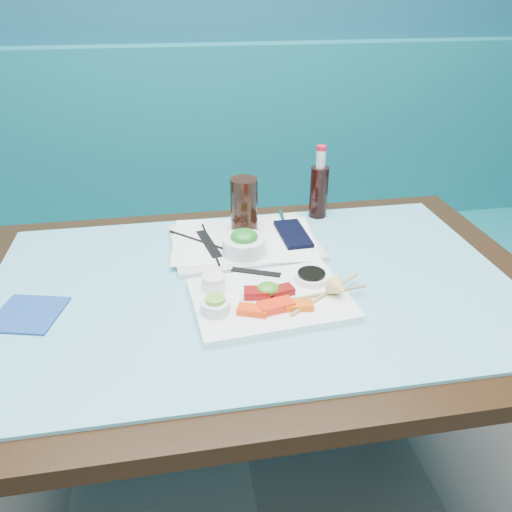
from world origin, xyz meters
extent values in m
cube|color=#11656C|center=(0.00, 2.22, 0.23)|extent=(3.00, 0.55, 0.45)
cube|color=#11656C|center=(0.00, 2.44, 0.70)|extent=(3.00, 0.12, 0.95)
cube|color=black|center=(0.00, 1.45, 0.73)|extent=(1.40, 0.90, 0.04)
cylinder|color=black|center=(-0.62, 1.82, 0.35)|extent=(0.06, 0.06, 0.71)
cylinder|color=black|center=(0.62, 1.82, 0.35)|extent=(0.06, 0.06, 0.71)
cube|color=#64B8C9|center=(0.00, 1.45, 0.75)|extent=(1.22, 0.76, 0.01)
cube|color=white|center=(0.03, 1.36, 0.77)|extent=(0.36, 0.27, 0.02)
cube|color=#FF3B0A|center=(-0.02, 1.31, 0.78)|extent=(0.07, 0.05, 0.02)
cube|color=#FF280A|center=(0.03, 1.31, 0.78)|extent=(0.08, 0.05, 0.02)
cube|color=#F65A09|center=(0.08, 1.31, 0.78)|extent=(0.06, 0.03, 0.01)
cube|color=maroon|center=(0.00, 1.37, 0.78)|extent=(0.06, 0.04, 0.02)
cube|color=maroon|center=(0.05, 1.37, 0.78)|extent=(0.06, 0.04, 0.02)
ellipsoid|color=#378C20|center=(0.02, 1.37, 0.79)|extent=(0.06, 0.06, 0.03)
cylinder|color=white|center=(-0.10, 1.33, 0.79)|extent=(0.08, 0.08, 0.03)
cylinder|color=#6FAA37|center=(-0.10, 1.33, 0.81)|extent=(0.05, 0.05, 0.01)
cylinder|color=white|center=(-0.09, 1.42, 0.79)|extent=(0.06, 0.06, 0.02)
cylinder|color=#F9E6CD|center=(-0.09, 1.42, 0.80)|extent=(0.05, 0.05, 0.01)
cylinder|color=white|center=(0.13, 1.41, 0.78)|extent=(0.08, 0.08, 0.02)
cylinder|color=black|center=(0.13, 1.41, 0.79)|extent=(0.07, 0.07, 0.01)
cone|color=#E0C16A|center=(0.17, 1.33, 0.80)|extent=(0.06, 0.05, 0.05)
cube|color=black|center=(0.01, 1.47, 0.78)|extent=(0.12, 0.07, 0.00)
cylinder|color=#9D844A|center=(0.14, 1.35, 0.78)|extent=(0.22, 0.04, 0.01)
cylinder|color=tan|center=(0.15, 1.35, 0.78)|extent=(0.19, 0.14, 0.01)
cube|color=silver|center=(0.01, 1.65, 0.77)|extent=(0.40, 0.31, 0.01)
cube|color=white|center=(0.01, 1.65, 0.77)|extent=(0.40, 0.30, 0.00)
cylinder|color=white|center=(0.00, 1.57, 0.79)|extent=(0.13, 0.13, 0.04)
ellipsoid|color=#1C7C1F|center=(0.00, 1.57, 0.82)|extent=(0.08, 0.08, 0.03)
cylinder|color=black|center=(0.02, 1.70, 0.85)|extent=(0.08, 0.08, 0.15)
cube|color=black|center=(0.14, 1.65, 0.78)|extent=(0.08, 0.17, 0.01)
cylinder|color=silver|center=(0.14, 1.75, 0.78)|extent=(0.02, 0.10, 0.01)
cylinder|color=black|center=(-0.09, 1.64, 0.78)|extent=(0.19, 0.19, 0.01)
cylinder|color=black|center=(-0.08, 1.64, 0.78)|extent=(0.03, 0.24, 0.01)
cube|color=black|center=(-0.09, 1.64, 0.77)|extent=(0.06, 0.16, 0.00)
cylinder|color=black|center=(0.26, 1.79, 0.83)|extent=(0.06, 0.06, 0.15)
cylinder|color=silver|center=(0.26, 1.79, 0.94)|extent=(0.03, 0.03, 0.05)
cylinder|color=red|center=(0.26, 1.79, 0.97)|extent=(0.04, 0.04, 0.01)
cube|color=navy|center=(-0.49, 1.41, 0.76)|extent=(0.16, 0.16, 0.01)
camera|label=1|loc=(-0.16, 0.47, 1.39)|focal=35.00mm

